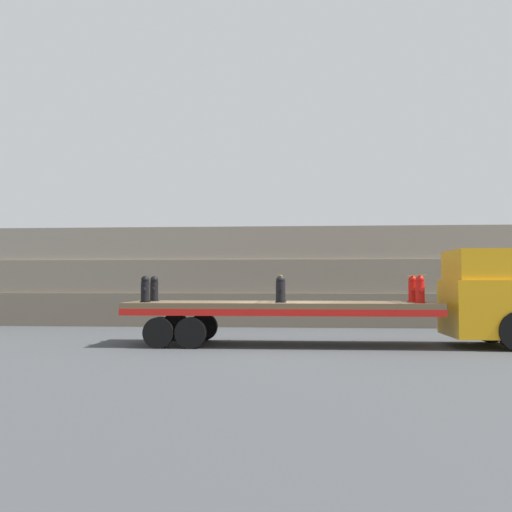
{
  "coord_description": "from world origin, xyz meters",
  "views": [
    {
      "loc": [
        0.53,
        -17.67,
        1.94
      ],
      "look_at": [
        -0.77,
        0.0,
        2.75
      ],
      "focal_mm": 40.0,
      "sensor_mm": 36.0,
      "label": 1
    }
  ],
  "objects_px": {
    "truck_cab": "(490,298)",
    "fire_hydrant_black_near_1": "(280,289)",
    "flatbed_trailer": "(262,310)",
    "fire_hydrant_black_near_0": "(145,289)",
    "fire_hydrant_red_far_2": "(413,289)",
    "fire_hydrant_red_near_2": "(420,290)",
    "fire_hydrant_black_far_0": "(154,289)",
    "fire_hydrant_black_far_1": "(281,289)"
  },
  "relations": [
    {
      "from": "truck_cab",
      "to": "fire_hydrant_black_near_1",
      "type": "height_order",
      "value": "truck_cab"
    },
    {
      "from": "flatbed_trailer",
      "to": "fire_hydrant_black_far_1",
      "type": "bearing_deg",
      "value": 42.57
    },
    {
      "from": "truck_cab",
      "to": "fire_hydrant_black_near_1",
      "type": "xyz_separation_m",
      "value": [
        -6.3,
        -0.54,
        0.27
      ]
    },
    {
      "from": "fire_hydrant_black_far_0",
      "to": "flatbed_trailer",
      "type": "bearing_deg",
      "value": -8.75
    },
    {
      "from": "truck_cab",
      "to": "fire_hydrant_black_near_0",
      "type": "height_order",
      "value": "truck_cab"
    },
    {
      "from": "fire_hydrant_red_near_2",
      "to": "fire_hydrant_black_near_0",
      "type": "bearing_deg",
      "value": 180.0
    },
    {
      "from": "fire_hydrant_black_near_0",
      "to": "fire_hydrant_black_far_0",
      "type": "xyz_separation_m",
      "value": [
        0.0,
        1.09,
        0.0
      ]
    },
    {
      "from": "fire_hydrant_black_near_1",
      "to": "fire_hydrant_black_near_0",
      "type": "bearing_deg",
      "value": 180.0
    },
    {
      "from": "fire_hydrant_black_near_1",
      "to": "fire_hydrant_black_far_1",
      "type": "relative_size",
      "value": 1.0
    },
    {
      "from": "truck_cab",
      "to": "fire_hydrant_red_near_2",
      "type": "relative_size",
      "value": 3.57
    },
    {
      "from": "flatbed_trailer",
      "to": "fire_hydrant_black_far_0",
      "type": "bearing_deg",
      "value": 171.25
    },
    {
      "from": "fire_hydrant_black_far_0",
      "to": "fire_hydrant_red_near_2",
      "type": "height_order",
      "value": "same"
    },
    {
      "from": "flatbed_trailer",
      "to": "fire_hydrant_red_far_2",
      "type": "distance_m",
      "value": 4.79
    },
    {
      "from": "fire_hydrant_black_near_0",
      "to": "fire_hydrant_black_near_1",
      "type": "relative_size",
      "value": 1.0
    },
    {
      "from": "fire_hydrant_red_far_2",
      "to": "fire_hydrant_black_far_1",
      "type": "bearing_deg",
      "value": 180.0
    },
    {
      "from": "flatbed_trailer",
      "to": "truck_cab",
      "type": "bearing_deg",
      "value": 0.0
    },
    {
      "from": "truck_cab",
      "to": "fire_hydrant_red_far_2",
      "type": "height_order",
      "value": "truck_cab"
    },
    {
      "from": "fire_hydrant_red_near_2",
      "to": "fire_hydrant_red_far_2",
      "type": "height_order",
      "value": "same"
    },
    {
      "from": "fire_hydrant_black_near_1",
      "to": "fire_hydrant_red_far_2",
      "type": "relative_size",
      "value": 1.0
    },
    {
      "from": "truck_cab",
      "to": "flatbed_trailer",
      "type": "relative_size",
      "value": 0.31
    },
    {
      "from": "fire_hydrant_black_near_0",
      "to": "fire_hydrant_red_near_2",
      "type": "bearing_deg",
      "value": 0.0
    },
    {
      "from": "fire_hydrant_black_far_1",
      "to": "fire_hydrant_black_far_0",
      "type": "bearing_deg",
      "value": 180.0
    },
    {
      "from": "fire_hydrant_black_near_0",
      "to": "fire_hydrant_red_near_2",
      "type": "distance_m",
      "value": 8.25
    },
    {
      "from": "truck_cab",
      "to": "fire_hydrant_black_near_1",
      "type": "bearing_deg",
      "value": -175.07
    },
    {
      "from": "fire_hydrant_red_near_2",
      "to": "truck_cab",
      "type": "bearing_deg",
      "value": 14.01
    },
    {
      "from": "truck_cab",
      "to": "fire_hydrant_red_far_2",
      "type": "bearing_deg",
      "value": 165.99
    },
    {
      "from": "flatbed_trailer",
      "to": "fire_hydrant_black_far_1",
      "type": "distance_m",
      "value": 1.03
    },
    {
      "from": "flatbed_trailer",
      "to": "fire_hydrant_red_near_2",
      "type": "relative_size",
      "value": 11.6
    },
    {
      "from": "flatbed_trailer",
      "to": "fire_hydrant_red_far_2",
      "type": "bearing_deg",
      "value": 6.57
    },
    {
      "from": "fire_hydrant_black_far_0",
      "to": "fire_hydrant_red_near_2",
      "type": "bearing_deg",
      "value": -7.51
    },
    {
      "from": "fire_hydrant_black_near_0",
      "to": "flatbed_trailer",
      "type": "bearing_deg",
      "value": 8.75
    },
    {
      "from": "fire_hydrant_black_near_0",
      "to": "fire_hydrant_red_near_2",
      "type": "height_order",
      "value": "same"
    },
    {
      "from": "fire_hydrant_black_far_0",
      "to": "fire_hydrant_black_near_1",
      "type": "bearing_deg",
      "value": -14.76
    },
    {
      "from": "flatbed_trailer",
      "to": "fire_hydrant_black_near_1",
      "type": "height_order",
      "value": "fire_hydrant_black_near_1"
    },
    {
      "from": "fire_hydrant_black_near_1",
      "to": "fire_hydrant_red_near_2",
      "type": "xyz_separation_m",
      "value": [
        4.13,
        0.0,
        0.0
      ]
    },
    {
      "from": "fire_hydrant_black_near_0",
      "to": "fire_hydrant_red_far_2",
      "type": "height_order",
      "value": "same"
    },
    {
      "from": "truck_cab",
      "to": "fire_hydrant_red_far_2",
      "type": "xyz_separation_m",
      "value": [
        -2.18,
        0.54,
        0.27
      ]
    },
    {
      "from": "fire_hydrant_black_far_0",
      "to": "fire_hydrant_black_far_1",
      "type": "relative_size",
      "value": 1.0
    },
    {
      "from": "fire_hydrant_black_near_0",
      "to": "fire_hydrant_black_near_1",
      "type": "xyz_separation_m",
      "value": [
        4.13,
        0.0,
        0.0
      ]
    },
    {
      "from": "fire_hydrant_black_near_0",
      "to": "fire_hydrant_black_far_1",
      "type": "distance_m",
      "value": 4.27
    },
    {
      "from": "flatbed_trailer",
      "to": "fire_hydrant_black_near_1",
      "type": "distance_m",
      "value": 1.03
    },
    {
      "from": "fire_hydrant_red_near_2",
      "to": "fire_hydrant_black_far_0",
      "type": "bearing_deg",
      "value": 172.49
    }
  ]
}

